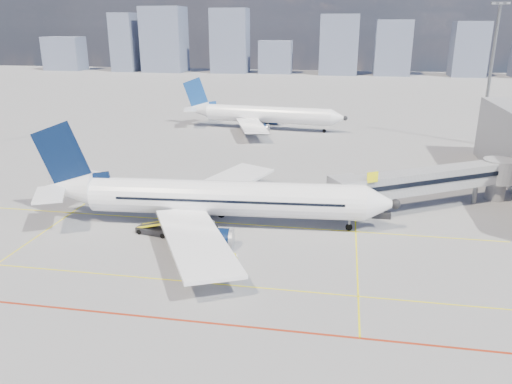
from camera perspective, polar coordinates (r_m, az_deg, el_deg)
ground at (r=50.48m, az=-4.72°, el=-7.00°), size 420.00×420.00×0.00m
apron_markings at (r=47.26m, az=-6.60°, el=-8.95°), size 90.00×35.12×0.01m
jet_bridge at (r=64.55m, az=19.88°, el=1.27°), size 23.55×15.78×6.30m
floodlight_mast_ne at (r=102.67m, az=25.24°, el=12.37°), size 3.20×0.61×25.45m
distant_skyline at (r=234.43m, az=7.28°, el=16.26°), size 256.24×15.15×29.38m
main_aircraft at (r=56.19m, az=-5.20°, el=-0.73°), size 41.04×35.72×11.97m
second_aircraft at (r=108.86m, az=0.59°, el=8.85°), size 36.31×31.59×10.76m
baggage_tug at (r=47.84m, az=-3.64°, el=-7.56°), size 2.12×1.28×1.46m
cargo_dolly at (r=47.91m, az=-5.96°, el=-7.10°), size 3.88×2.76×1.94m
belt_loader at (r=55.54m, az=-11.48°, el=-4.19°), size 5.63×2.26×2.26m
ramp_worker at (r=46.50m, az=-2.41°, el=-8.04°), size 0.74×0.81×1.86m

